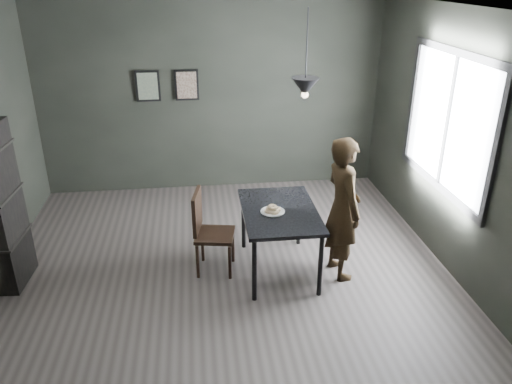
{
  "coord_description": "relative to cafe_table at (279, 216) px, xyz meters",
  "views": [
    {
      "loc": [
        -0.25,
        -4.76,
        3.12
      ],
      "look_at": [
        0.35,
        0.05,
        0.95
      ],
      "focal_mm": 35.0,
      "sensor_mm": 36.0,
      "label": 1
    }
  ],
  "objects": [
    {
      "name": "ground",
      "position": [
        -0.6,
        0.0,
        -0.67
      ],
      "size": [
        5.0,
        5.0,
        0.0
      ],
      "primitive_type": "plane",
      "color": "#383230",
      "rests_on": "ground"
    },
    {
      "name": "back_wall",
      "position": [
        -0.6,
        2.5,
        0.73
      ],
      "size": [
        5.0,
        0.1,
        2.8
      ],
      "primitive_type": "cube",
      "color": "black",
      "rests_on": "ground"
    },
    {
      "name": "ceiling",
      "position": [
        -0.6,
        0.0,
        2.13
      ],
      "size": [
        5.0,
        5.0,
        0.02
      ],
      "color": "silver",
      "rests_on": "ground"
    },
    {
      "name": "window_assembly",
      "position": [
        1.87,
        0.2,
        0.93
      ],
      "size": [
        0.04,
        1.96,
        1.56
      ],
      "color": "white",
      "rests_on": "ground"
    },
    {
      "name": "cafe_table",
      "position": [
        0.0,
        0.0,
        0.0
      ],
      "size": [
        0.8,
        1.2,
        0.75
      ],
      "color": "black",
      "rests_on": "ground"
    },
    {
      "name": "white_plate",
      "position": [
        -0.09,
        -0.06,
        0.08
      ],
      "size": [
        0.23,
        0.23,
        0.01
      ],
      "primitive_type": "cylinder",
      "color": "white",
      "rests_on": "cafe_table"
    },
    {
      "name": "donut_pile",
      "position": [
        -0.09,
        -0.06,
        0.12
      ],
      "size": [
        0.18,
        0.18,
        0.08
      ],
      "rotation": [
        0.0,
        0.0,
        0.31
      ],
      "color": "beige",
      "rests_on": "white_plate"
    },
    {
      "name": "woman",
      "position": [
        0.65,
        -0.15,
        0.12
      ],
      "size": [
        0.48,
        0.64,
        1.59
      ],
      "primitive_type": "imported",
      "rotation": [
        0.0,
        0.0,
        1.74
      ],
      "color": "black",
      "rests_on": "ground"
    },
    {
      "name": "wood_chair",
      "position": [
        -0.79,
        0.1,
        -0.13
      ],
      "size": [
        0.48,
        0.48,
        0.95
      ],
      "rotation": [
        0.0,
        0.0,
        -0.18
      ],
      "color": "black",
      "rests_on": "ground"
    },
    {
      "name": "pendant_lamp",
      "position": [
        0.25,
        0.1,
        1.38
      ],
      "size": [
        0.28,
        0.28,
        0.86
      ],
      "color": "black",
      "rests_on": "ground"
    },
    {
      "name": "framed_print_left",
      "position": [
        -1.5,
        2.47,
        0.93
      ],
      "size": [
        0.34,
        0.04,
        0.44
      ],
      "color": "black",
      "rests_on": "ground"
    },
    {
      "name": "framed_print_right",
      "position": [
        -0.95,
        2.47,
        0.93
      ],
      "size": [
        0.34,
        0.04,
        0.44
      ],
      "color": "black",
      "rests_on": "ground"
    }
  ]
}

